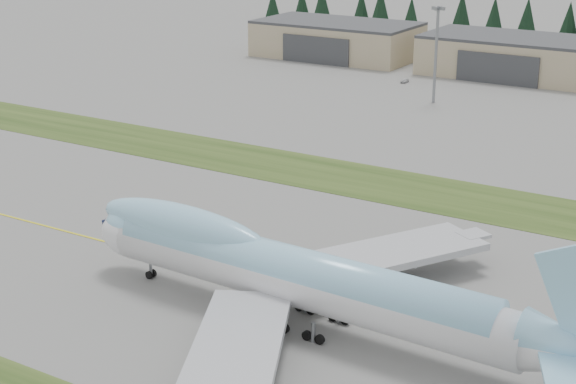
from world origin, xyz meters
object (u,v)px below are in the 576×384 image
Objects in this scene: hangar_left at (337,39)px; hangar_center at (513,56)px; service_vehicle_a at (405,83)px; boeing_747_freighter at (297,276)px.

hangar_left and hangar_center have the same top height.
hangar_left reaches higher than service_vehicle_a.
service_vehicle_a is at bearing 111.57° from boeing_747_freighter.
hangar_left is 55.00m from hangar_center.
service_vehicle_a is at bearing -35.73° from hangar_left.
boeing_747_freighter is 176.30m from hangar_left.
hangar_center reaches higher than service_vehicle_a.
boeing_747_freighter is 159.06m from hangar_center.
hangar_center is (-25.08, 157.07, -0.72)m from boeing_747_freighter.
service_vehicle_a is (-46.29, 132.76, -6.11)m from boeing_747_freighter.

